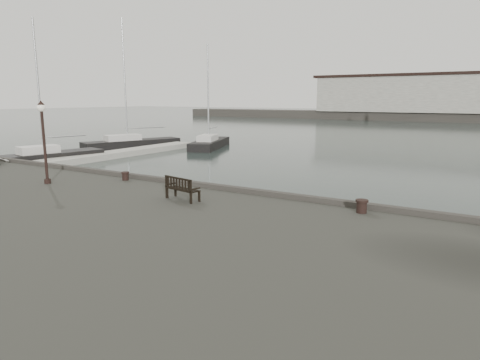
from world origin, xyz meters
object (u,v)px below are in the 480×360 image
object	(u,v)px
bollard_right	(362,206)
yacht_d	(210,145)
yacht_a	(50,159)
lamp_post	(43,131)
bench	(182,193)
yacht_b	(132,145)
bollard_left	(125,176)

from	to	relation	value
bollard_right	yacht_d	size ratio (longest dim) A/B	0.04
yacht_a	yacht_d	bearing A→B (deg)	84.12
lamp_post	yacht_a	size ratio (longest dim) A/B	0.29
yacht_d	bench	bearing A→B (deg)	-76.92
bollard_right	yacht_b	world-z (taller)	yacht_b
bench	lamp_post	bearing A→B (deg)	-164.09
yacht_d	bollard_left	bearing A→B (deg)	-83.08
bench	bollard_right	xyz separation A→B (m)	(5.84, 1.58, -0.05)
yacht_a	yacht_b	bearing A→B (deg)	112.42
bollard_left	lamp_post	xyz separation A→B (m)	(-2.23, -2.24, 2.01)
bollard_left	lamp_post	size ratio (longest dim) A/B	0.11
yacht_a	yacht_d	distance (m)	16.13
bollard_right	yacht_a	world-z (taller)	yacht_a
lamp_post	yacht_b	xyz separation A→B (m)	(-16.98, 21.48, -3.51)
yacht_a	yacht_d	world-z (taller)	yacht_a
bollard_right	yacht_a	xyz separation A→B (m)	(-27.37, 8.08, -1.53)
bollard_right	lamp_post	world-z (taller)	lamp_post
bench	yacht_d	xyz separation A→B (m)	(-16.70, 25.05, -1.58)
bench	yacht_a	bearing A→B (deg)	166.33
bollard_right	lamp_post	distance (m)	12.89
bench	lamp_post	world-z (taller)	lamp_post
lamp_post	yacht_a	distance (m)	18.39
yacht_b	bollard_left	bearing A→B (deg)	-24.48
yacht_b	bench	bearing A→B (deg)	-20.78
yacht_a	yacht_b	xyz separation A→B (m)	(-2.15, 11.19, 0.01)
bollard_left	yacht_d	size ratio (longest dim) A/B	0.03
yacht_a	bench	bearing A→B (deg)	-12.61
bollard_right	yacht_b	distance (m)	35.29
bench	yacht_b	bearing A→B (deg)	149.13
yacht_b	yacht_d	bearing A→B (deg)	51.62
yacht_b	yacht_a	bearing A→B (deg)	-58.55
bench	yacht_a	xyz separation A→B (m)	(-21.53, 9.66, -1.57)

